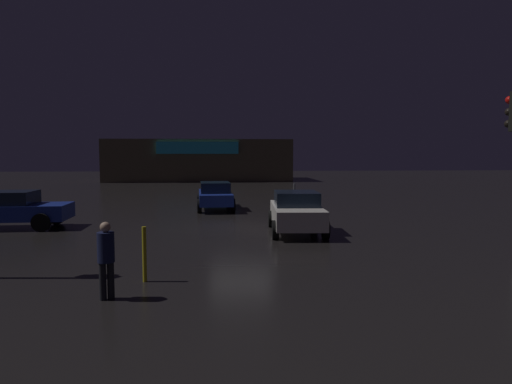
# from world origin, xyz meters

# --- Properties ---
(ground_plane) EXTENTS (120.00, 120.00, 0.00)m
(ground_plane) POSITION_xyz_m (0.00, 0.00, 0.00)
(ground_plane) COLOR black
(store_building) EXTENTS (20.00, 9.66, 4.53)m
(store_building) POSITION_xyz_m (-3.19, 33.39, 2.27)
(store_building) COLOR brown
(store_building) RESTS_ON ground
(car_near) EXTENTS (2.16, 4.15, 1.55)m
(car_near) POSITION_xyz_m (2.02, -1.52, 0.80)
(car_near) COLOR silver
(car_near) RESTS_ON ground
(car_far) EXTENTS (2.09, 4.55, 1.47)m
(car_far) POSITION_xyz_m (-1.13, 5.83, 0.77)
(car_far) COLOR navy
(car_far) RESTS_ON ground
(car_crossing) EXTENTS (4.56, 2.12, 1.49)m
(car_crossing) POSITION_xyz_m (-9.18, 0.27, 0.77)
(car_crossing) COLOR navy
(car_crossing) RESTS_ON ground
(pedestrian) EXTENTS (0.46, 0.46, 1.59)m
(pedestrian) POSITION_xyz_m (-3.14, -8.93, 0.92)
(pedestrian) COLOR black
(pedestrian) RESTS_ON ground
(bollard_kerb_a) EXTENTS (0.10, 0.10, 1.29)m
(bollard_kerb_a) POSITION_xyz_m (-2.58, -7.70, 0.64)
(bollard_kerb_a) COLOR gold
(bollard_kerb_a) RESTS_ON ground
(bollard_kerb_b) EXTENTS (0.11, 0.11, 1.17)m
(bollard_kerb_b) POSITION_xyz_m (3.67, 8.93, 0.59)
(bollard_kerb_b) COLOR #595B60
(bollard_kerb_b) RESTS_ON ground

